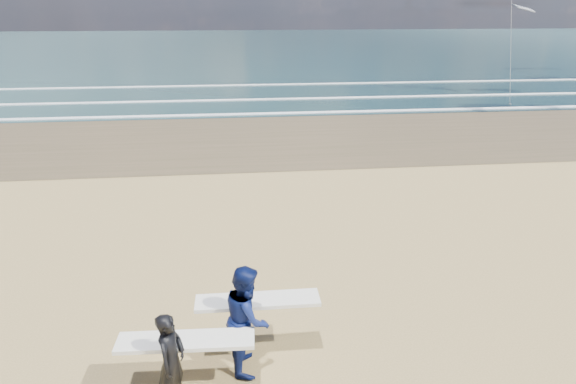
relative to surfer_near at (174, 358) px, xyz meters
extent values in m
cube|color=#173133|center=(20.41, 71.74, -0.84)|extent=(220.00, 100.00, 0.02)
cube|color=white|center=(20.41, 22.54, -0.80)|extent=(220.00, 0.50, 0.05)
cube|color=white|center=(20.41, 27.24, -0.80)|extent=(220.00, 0.50, 0.05)
cube|color=white|center=(20.41, 33.74, -0.80)|extent=(220.00, 0.50, 0.05)
imported|color=black|center=(-0.03, -0.06, -0.02)|extent=(0.57, 0.70, 1.66)
cube|color=white|center=(0.17, 0.29, 0.09)|extent=(2.22, 0.62, 0.07)
imported|color=#0E1A51|center=(1.17, 0.77, 0.12)|extent=(0.77, 0.97, 1.95)
cube|color=white|center=(1.37, 1.12, 0.23)|extent=(2.21, 0.55, 0.07)
cube|color=slate|center=(18.63, 23.77, -0.80)|extent=(0.12, 0.12, 0.10)
camera|label=1|loc=(1.02, -6.74, 5.18)|focal=32.00mm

